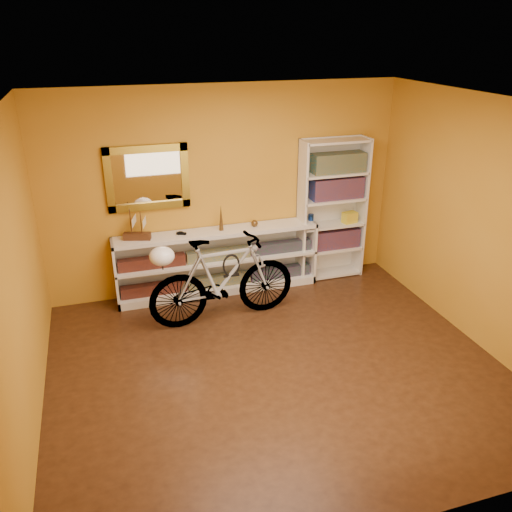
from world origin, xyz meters
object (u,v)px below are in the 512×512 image
object	(u,v)px
bookcase	(332,210)
helmet	(162,256)
console_unit	(218,262)
bicycle	(223,279)

from	to	relation	value
bookcase	helmet	world-z (taller)	bookcase
console_unit	bicycle	size ratio (longest dim) A/B	1.46
bicycle	console_unit	bearing A→B (deg)	-13.07
bookcase	bicycle	xyz separation A→B (m)	(-1.69, -0.73, -0.43)
helmet	bookcase	bearing A→B (deg)	18.33
helmet	console_unit	bearing A→B (deg)	43.82
helmet	bicycle	bearing A→B (deg)	4.21
bookcase	bicycle	size ratio (longest dim) A/B	1.07
console_unit	bicycle	xyz separation A→B (m)	(-0.11, -0.71, 0.10)
console_unit	helmet	world-z (taller)	helmet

